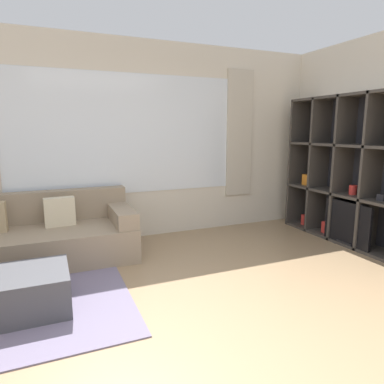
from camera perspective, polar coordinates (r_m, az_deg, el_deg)
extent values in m
plane|color=#9E7F5B|center=(2.51, 6.22, -26.73)|extent=(16.00, 16.00, 0.00)
cube|color=beige|center=(4.79, -10.97, 8.22)|extent=(6.95, 0.07, 2.70)
cube|color=white|center=(4.75, -10.91, 9.42)|extent=(3.16, 0.01, 1.60)
cube|color=beige|center=(5.38, 7.92, 9.59)|extent=(0.44, 0.03, 1.90)
cube|color=beige|center=(5.05, 28.08, 7.31)|extent=(0.07, 4.11, 2.70)
cube|color=#232328|center=(5.07, 27.08, 3.21)|extent=(0.02, 2.25, 1.96)
cube|color=#3D3833|center=(4.78, 27.72, 2.80)|extent=(0.38, 0.04, 1.96)
cube|color=#3D3833|center=(5.08, 23.83, 3.48)|extent=(0.38, 0.04, 1.96)
cube|color=#3D3833|center=(5.39, 20.37, 4.06)|extent=(0.38, 0.04, 1.96)
cube|color=#3D3833|center=(5.73, 17.30, 4.57)|extent=(0.38, 0.04, 1.96)
cube|color=#3D3833|center=(5.12, 24.87, -7.60)|extent=(0.38, 2.25, 0.04)
cube|color=#3D3833|center=(4.97, 25.42, -0.59)|extent=(0.38, 2.25, 0.04)
cube|color=#3D3833|center=(4.90, 26.02, 6.94)|extent=(0.38, 2.25, 0.04)
cube|color=#3D3833|center=(4.92, 26.62, 14.35)|extent=(0.38, 2.25, 0.04)
cube|color=black|center=(4.90, 24.42, -4.75)|extent=(0.04, 0.72, 0.56)
cube|color=black|center=(4.98, 24.35, -7.65)|extent=(0.10, 0.24, 0.03)
cube|color=#232328|center=(4.68, 29.18, -0.81)|extent=(0.09, 0.09, 0.08)
cylinder|color=#388947|center=(5.08, 24.83, -6.64)|extent=(0.06, 0.06, 0.15)
cylinder|color=red|center=(5.70, 18.14, -4.39)|extent=(0.09, 0.09, 0.16)
cube|color=red|center=(5.35, 21.56, -5.49)|extent=(0.11, 0.11, 0.16)
cube|color=orange|center=(5.56, 18.67, 1.96)|extent=(0.12, 0.12, 0.16)
cylinder|color=gold|center=(5.10, 24.71, -7.10)|extent=(0.08, 0.08, 0.06)
cylinder|color=red|center=(4.95, 25.24, 0.32)|extent=(0.10, 0.10, 0.12)
cube|color=gray|center=(4.32, -23.63, -8.30)|extent=(2.07, 0.95, 0.39)
cube|color=gray|center=(4.60, -23.94, -2.26)|extent=(2.07, 0.18, 0.38)
cube|color=gray|center=(4.31, -11.69, -3.67)|extent=(0.24, 0.89, 0.19)
cube|color=beige|center=(4.33, -21.19, -3.08)|extent=(0.35, 0.15, 0.34)
cube|color=#47474C|center=(3.29, -26.60, -14.78)|extent=(0.76, 0.63, 0.35)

